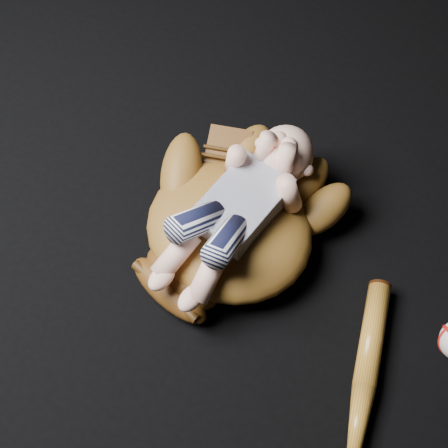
# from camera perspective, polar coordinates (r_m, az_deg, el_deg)

# --- Properties ---
(baseball_glove) EXTENTS (0.48, 0.52, 0.14)m
(baseball_glove) POSITION_cam_1_polar(r_m,az_deg,el_deg) (1.24, 0.43, -0.07)
(baseball_glove) COLOR brown
(baseball_glove) RESTS_ON ground
(newborn_baby) EXTENTS (0.22, 0.41, 0.16)m
(newborn_baby) POSITION_cam_1_polar(r_m,az_deg,el_deg) (1.18, 0.62, 1.03)
(newborn_baby) COLOR #F4B69D
(newborn_baby) RESTS_ON baseball_glove
(baseball_bat) EXTENTS (0.16, 0.43, 0.04)m
(baseball_bat) POSITION_cam_1_polar(r_m,az_deg,el_deg) (1.18, 11.39, -14.21)
(baseball_bat) COLOR #A96E20
(baseball_bat) RESTS_ON ground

